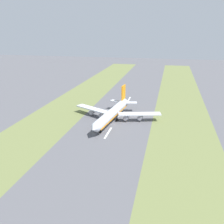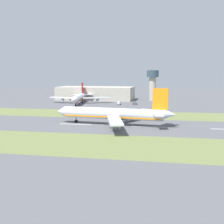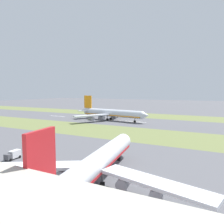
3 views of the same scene
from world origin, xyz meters
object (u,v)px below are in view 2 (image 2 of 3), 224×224
at_px(airplane_main_jet, 115,114).
at_px(control_tower, 153,82).
at_px(terminal_building, 96,93).
at_px(apron_car, 135,103).
at_px(service_truck, 119,103).
at_px(airplane_parked_apron, 79,97).

relative_size(airplane_main_jet, control_tower, 2.19).
bearing_deg(terminal_building, control_tower, -89.67).
height_order(terminal_building, apron_car, terminal_building).
bearing_deg(terminal_building, service_truck, -145.35).
height_order(terminal_building, service_truck, terminal_building).
bearing_deg(airplane_parked_apron, service_truck, -96.85).
xyz_separation_m(airplane_main_jet, airplane_parked_apron, (111.68, 55.09, -0.47)).
bearing_deg(service_truck, terminal_building, 34.65).
distance_m(airplane_main_jet, service_truck, 108.61).
bearing_deg(service_truck, control_tower, -28.57).
distance_m(service_truck, apron_car, 14.64).
bearing_deg(terminal_building, airplane_parked_apron, 173.73).
relative_size(control_tower, service_truck, 4.98).
bearing_deg(airplane_main_jet, service_truck, 9.17).
relative_size(airplane_main_jet, terminal_building, 0.86).
distance_m(control_tower, service_truck, 57.47).
bearing_deg(control_tower, terminal_building, 90.33).
bearing_deg(service_truck, airplane_main_jet, -170.83).
height_order(airplane_main_jet, airplane_parked_apron, airplane_main_jet).
bearing_deg(airplane_parked_apron, airplane_main_jet, -153.74).
distance_m(airplane_parked_apron, service_truck, 38.26).
xyz_separation_m(terminal_building, airplane_parked_apron, (-43.27, 4.75, -1.21)).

